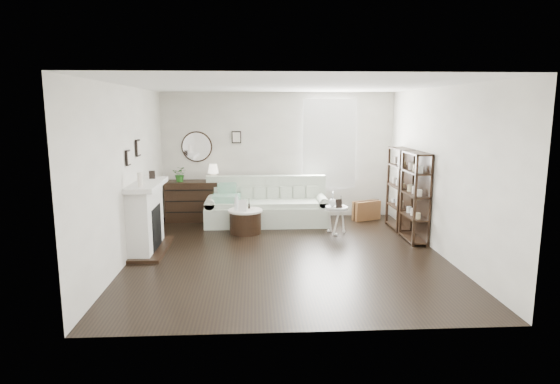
{
  "coord_description": "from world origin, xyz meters",
  "views": [
    {
      "loc": [
        -0.51,
        -7.37,
        2.34
      ],
      "look_at": [
        -0.07,
        0.8,
        0.89
      ],
      "focal_mm": 30.0,
      "sensor_mm": 36.0,
      "label": 1
    }
  ],
  "objects": [
    {
      "name": "eiffel_ped",
      "position": [
        1.11,
        1.23,
        0.62
      ],
      "size": [
        0.11,
        0.11,
        0.18
      ],
      "primitive_type": null,
      "rotation": [
        0.0,
        0.0,
        0.09
      ],
      "color": "black",
      "rests_on": "pedestal_table"
    },
    {
      "name": "shelf_unit_near",
      "position": [
        2.33,
        0.65,
        0.8
      ],
      "size": [
        0.3,
        0.8,
        1.6
      ],
      "color": "black",
      "rests_on": "ground"
    },
    {
      "name": "dresser",
      "position": [
        -1.76,
        2.47,
        0.42
      ],
      "size": [
        1.26,
        0.54,
        0.84
      ],
      "color": "black",
      "rests_on": "ground"
    },
    {
      "name": "quilt",
      "position": [
        -1.09,
        1.95,
        0.57
      ],
      "size": [
        0.57,
        0.47,
        0.14
      ],
      "primitive_type": "cube",
      "rotation": [
        0.0,
        0.0,
        -0.05
      ],
      "color": "#2A9C77",
      "rests_on": "sofa"
    },
    {
      "name": "eiffel_drum",
      "position": [
        -0.63,
        1.4,
        0.55
      ],
      "size": [
        0.14,
        0.14,
        0.19
      ],
      "primitive_type": null,
      "rotation": [
        0.0,
        0.0,
        -0.31
      ],
      "color": "black",
      "rests_on": "drum_table"
    },
    {
      "name": "suitcase",
      "position": [
        1.87,
        2.3,
        0.2
      ],
      "size": [
        0.64,
        0.43,
        0.41
      ],
      "primitive_type": "cube",
      "rotation": [
        0.0,
        0.0,
        0.4
      ],
      "color": "brown",
      "rests_on": "ground"
    },
    {
      "name": "pedestal_table",
      "position": [
        1.03,
        1.21,
        0.48
      ],
      "size": [
        0.44,
        0.44,
        0.53
      ],
      "rotation": [
        0.0,
        0.0,
        -0.18
      ],
      "color": "white",
      "rests_on": "ground"
    },
    {
      "name": "sofa",
      "position": [
        -0.28,
        2.08,
        0.32
      ],
      "size": [
        2.49,
        0.86,
        0.97
      ],
      "color": "beige",
      "rests_on": "ground"
    },
    {
      "name": "table_lamp",
      "position": [
        -1.39,
        2.47,
        1.02
      ],
      "size": [
        0.25,
        0.25,
        0.36
      ],
      "primitive_type": null,
      "rotation": [
        0.0,
        0.0,
        -0.1
      ],
      "color": "white",
      "rests_on": "dresser"
    },
    {
      "name": "potted_plant",
      "position": [
        -2.07,
        2.42,
        1.0
      ],
      "size": [
        0.33,
        0.29,
        0.32
      ],
      "primitive_type": "imported",
      "rotation": [
        0.0,
        0.0,
        -0.16
      ],
      "color": "#225F1B",
      "rests_on": "dresser"
    },
    {
      "name": "fireplace",
      "position": [
        -2.32,
        0.3,
        0.54
      ],
      "size": [
        0.5,
        1.4,
        1.84
      ],
      "color": "silver",
      "rests_on": "ground"
    },
    {
      "name": "card_frame_ped",
      "position": [
        1.05,
        1.09,
        0.61
      ],
      "size": [
        0.13,
        0.07,
        0.16
      ],
      "primitive_type": "cube",
      "rotation": [
        -0.21,
        0.0,
        0.2
      ],
      "color": "black",
      "rests_on": "pedestal_table"
    },
    {
      "name": "drum_table",
      "position": [
        -0.7,
        1.35,
        0.23
      ],
      "size": [
        0.66,
        0.66,
        0.46
      ],
      "rotation": [
        0.0,
        0.0,
        0.33
      ],
      "color": "black",
      "rests_on": "ground"
    },
    {
      "name": "shelf_unit_far",
      "position": [
        2.33,
        1.55,
        0.8
      ],
      "size": [
        0.3,
        0.8,
        1.6
      ],
      "color": "black",
      "rests_on": "ground"
    },
    {
      "name": "card_frame_drum",
      "position": [
        -0.75,
        1.19,
        0.56
      ],
      "size": [
        0.17,
        0.09,
        0.22
      ],
      "primitive_type": "cube",
      "rotation": [
        -0.21,
        0.0,
        -0.19
      ],
      "color": "silver",
      "rests_on": "drum_table"
    },
    {
      "name": "bottle_drum",
      "position": [
        -0.87,
        1.28,
        0.62
      ],
      "size": [
        0.08,
        0.08,
        0.33
      ],
      "primitive_type": "cylinder",
      "color": "silver",
      "rests_on": "drum_table"
    },
    {
      "name": "room",
      "position": [
        0.73,
        2.7,
        1.6
      ],
      "size": [
        5.5,
        5.5,
        5.5
      ],
      "color": "black",
      "rests_on": "ground"
    },
    {
      "name": "flask_ped",
      "position": [
        0.95,
        1.22,
        0.67
      ],
      "size": [
        0.15,
        0.15,
        0.28
      ],
      "primitive_type": null,
      "color": "silver",
      "rests_on": "pedestal_table"
    }
  ]
}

